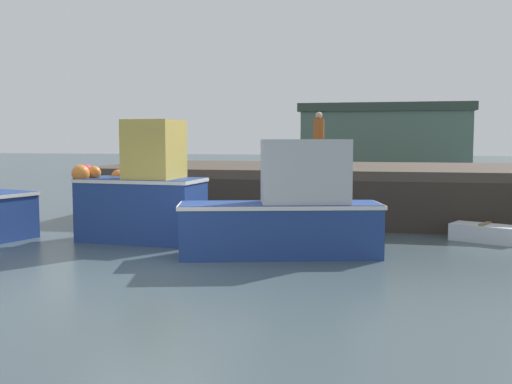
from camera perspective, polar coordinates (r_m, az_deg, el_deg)
The scene contains 7 objects.
ground at distance 10.88m, azimuth -10.66°, elevation -7.94°, with size 120.00×160.00×0.10m.
pier at distance 18.20m, azimuth 8.13°, elevation 1.58°, with size 14.55×6.43×1.56m.
fishing_boat_near_right at distance 14.18m, azimuth -10.76°, elevation -0.17°, with size 3.10×1.69×2.82m.
fishing_boat_mid at distance 12.13m, azimuth 2.99°, elevation -1.90°, with size 4.25×2.15×2.38m.
rowboat at distance 14.95m, azimuth 20.96°, elevation -3.67°, with size 1.63×1.29×0.44m.
dockworker at distance 18.98m, azimuth 6.01°, elevation 5.09°, with size 0.34×0.34×1.67m.
warehouse at distance 38.46m, azimuth 12.16°, elevation 4.80°, with size 10.24×5.87×4.52m.
Camera 1 is at (4.14, -9.76, 2.39)m, focal length 41.93 mm.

